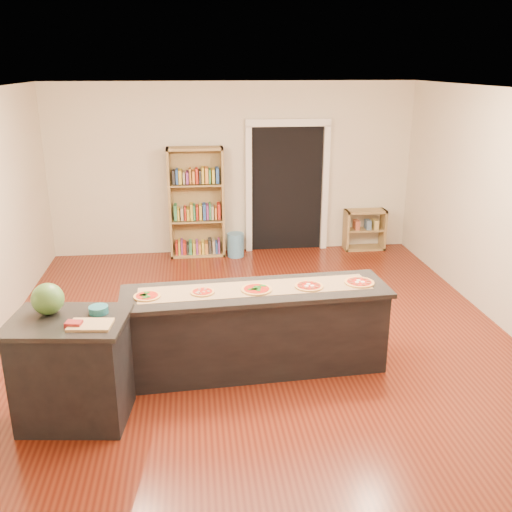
{
  "coord_description": "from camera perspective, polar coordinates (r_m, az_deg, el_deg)",
  "views": [
    {
      "loc": [
        -0.69,
        -5.85,
        3.07
      ],
      "look_at": [
        0.0,
        0.2,
        1.0
      ],
      "focal_mm": 40.0,
      "sensor_mm": 36.0,
      "label": 1
    }
  ],
  "objects": [
    {
      "name": "room",
      "position": [
        6.12,
        0.21,
        2.95
      ],
      "size": [
        6.0,
        7.0,
        2.8
      ],
      "color": "beige",
      "rests_on": "ground"
    },
    {
      "name": "doorway",
      "position": [
        9.63,
        3.13,
        7.56
      ],
      "size": [
        1.4,
        0.09,
        2.21
      ],
      "color": "black",
      "rests_on": "room"
    },
    {
      "name": "kitchen_island",
      "position": [
        5.95,
        -0.0,
        -7.33
      ],
      "size": [
        2.71,
        0.74,
        0.9
      ],
      "rotation": [
        0.0,
        0.0,
        0.06
      ],
      "color": "black",
      "rests_on": "ground"
    },
    {
      "name": "side_counter",
      "position": [
        5.37,
        -17.84,
        -10.77
      ],
      "size": [
        1.0,
        0.73,
        0.99
      ],
      "rotation": [
        0.0,
        0.0,
        -0.12
      ],
      "color": "black",
      "rests_on": "ground"
    },
    {
      "name": "bookshelf",
      "position": [
        9.39,
        -5.97,
        5.31
      ],
      "size": [
        0.9,
        0.32,
        1.8
      ],
      "primitive_type": "cube",
      "color": "#977C49",
      "rests_on": "ground"
    },
    {
      "name": "low_shelf",
      "position": [
        9.98,
        10.81,
        2.61
      ],
      "size": [
        0.69,
        0.3,
        0.69
      ],
      "primitive_type": "cube",
      "color": "#977C49",
      "rests_on": "ground"
    },
    {
      "name": "waste_bin",
      "position": [
        9.47,
        -2.05,
        1.12
      ],
      "size": [
        0.27,
        0.27,
        0.4
      ],
      "primitive_type": "cylinder",
      "color": "teal",
      "rests_on": "ground"
    },
    {
      "name": "kraft_paper",
      "position": [
        5.79,
        -0.04,
        -3.26
      ],
      "size": [
        2.38,
        0.56,
        0.0
      ],
      "primitive_type": "cube",
      "rotation": [
        0.0,
        0.0,
        0.06
      ],
      "color": "#987B4E",
      "rests_on": "kitchen_island"
    },
    {
      "name": "watermelon",
      "position": [
        5.26,
        -20.11,
        -4.06
      ],
      "size": [
        0.28,
        0.28,
        0.28
      ],
      "primitive_type": "sphere",
      "color": "#144214",
      "rests_on": "side_counter"
    },
    {
      "name": "cutting_board",
      "position": [
        4.96,
        -16.21,
        -6.63
      ],
      "size": [
        0.38,
        0.27,
        0.02
      ],
      "primitive_type": "cube",
      "rotation": [
        0.0,
        0.0,
        -0.12
      ],
      "color": "tan",
      "rests_on": "side_counter"
    },
    {
      "name": "package_red",
      "position": [
        4.99,
        -17.75,
        -6.52
      ],
      "size": [
        0.15,
        0.12,
        0.05
      ],
      "primitive_type": "cube",
      "rotation": [
        0.0,
        0.0,
        -0.19
      ],
      "color": "maroon",
      "rests_on": "side_counter"
    },
    {
      "name": "package_teal",
      "position": [
        5.18,
        -15.47,
        -5.21
      ],
      "size": [
        0.17,
        0.17,
        0.06
      ],
      "primitive_type": "cylinder",
      "color": "#195966",
      "rests_on": "side_counter"
    },
    {
      "name": "pizza_a",
      "position": [
        5.67,
        -10.85,
        -3.96
      ],
      "size": [
        0.27,
        0.27,
        0.02
      ],
      "color": "tan",
      "rests_on": "kitchen_island"
    },
    {
      "name": "pizza_b",
      "position": [
        5.69,
        -5.38,
        -3.61
      ],
      "size": [
        0.25,
        0.25,
        0.02
      ],
      "color": "tan",
      "rests_on": "kitchen_island"
    },
    {
      "name": "pizza_c",
      "position": [
        5.73,
        0.05,
        -3.36
      ],
      "size": [
        0.31,
        0.31,
        0.02
      ],
      "color": "tan",
      "rests_on": "kitchen_island"
    },
    {
      "name": "pizza_d",
      "position": [
        5.84,
        5.32,
        -3.02
      ],
      "size": [
        0.29,
        0.29,
        0.02
      ],
      "color": "tan",
      "rests_on": "kitchen_island"
    },
    {
      "name": "pizza_e",
      "position": [
        6.01,
        10.29,
        -2.6
      ],
      "size": [
        0.3,
        0.3,
        0.02
      ],
      "color": "tan",
      "rests_on": "kitchen_island"
    }
  ]
}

